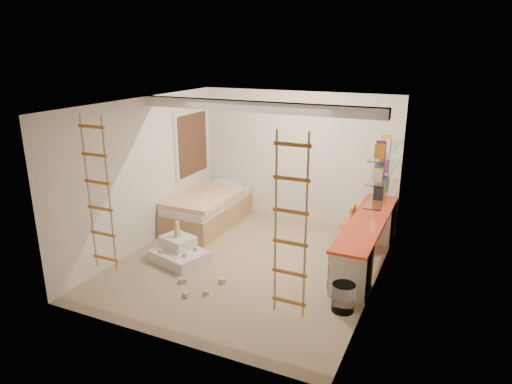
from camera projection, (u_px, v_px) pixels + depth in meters
The scene contains 15 objects.
floor at pixel (248, 264), 7.47m from camera, with size 4.50×4.50×0.00m, color #927B5E.
ceiling_beam at pixel (256, 107), 6.96m from camera, with size 4.00×0.18×0.16m, color white.
window_frame at pixel (191, 144), 9.08m from camera, with size 0.06×1.15×1.35m, color white.
window_blind at pixel (193, 144), 9.06m from camera, with size 0.02×1.00×1.20m, color #4C2D1E.
rope_ladder_left at pixel (99, 195), 6.03m from camera, with size 0.41×0.04×2.13m, color #C47421, non-canonical shape.
rope_ladder_right at pixel (290, 227), 4.96m from camera, with size 0.41×0.04×2.13m, color #BC7920, non-canonical shape.
waste_bin at pixel (343, 297), 6.09m from camera, with size 0.31×0.31×0.39m, color white.
desk at pixel (366, 239), 7.41m from camera, with size 0.56×2.80×0.75m.
shelves at pixel (384, 171), 7.25m from camera, with size 0.25×1.80×0.71m.
bed at pixel (207, 209), 9.02m from camera, with size 1.02×2.00×0.69m.
task_lamp at pixel (378, 181), 8.04m from camera, with size 0.14×0.36×0.57m.
swivel_chair at pixel (351, 235), 7.86m from camera, with size 0.49×0.49×0.83m.
play_platform at pixel (179, 252), 7.56m from camera, with size 0.99×0.86×0.37m.
toy_blocks at pixel (186, 259), 7.13m from camera, with size 1.30×1.13×0.64m.
books at pixel (385, 164), 7.22m from camera, with size 0.14×0.70×0.92m.
Camera 1 is at (2.93, -6.10, 3.38)m, focal length 32.00 mm.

